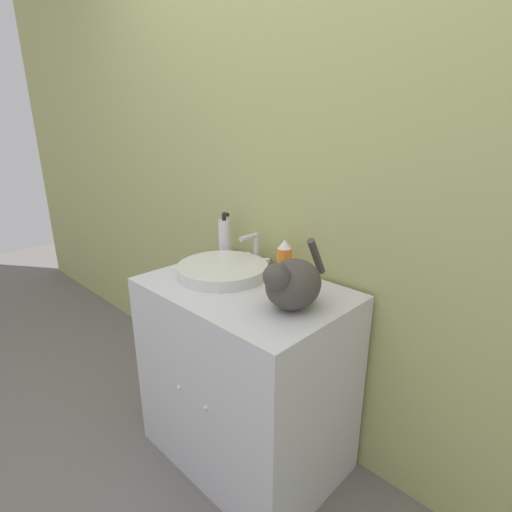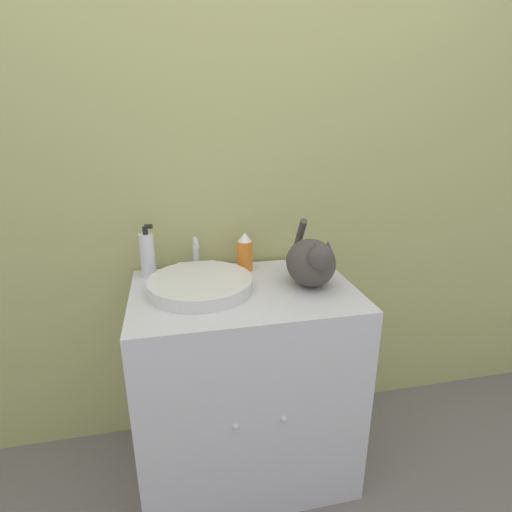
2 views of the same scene
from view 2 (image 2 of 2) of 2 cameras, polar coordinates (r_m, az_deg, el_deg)
wall_back at (r=1.67m, az=-3.96°, el=13.63°), size 6.00×0.05×2.50m
vanity_cabinet at (r=1.68m, az=-1.59°, el=-17.57°), size 0.82×0.57×0.81m
sink_basin at (r=1.47m, az=-7.95°, el=-4.04°), size 0.38×0.38×0.05m
faucet at (r=1.63m, az=-8.56°, el=-0.06°), size 0.16×0.11×0.14m
cat at (r=1.48m, az=7.94°, el=-0.77°), size 0.18×0.32×0.23m
soap_bottle at (r=1.61m, az=-15.24°, el=0.19°), size 0.06×0.06×0.21m
spray_bottle at (r=1.62m, az=-1.61°, el=0.55°), size 0.06×0.06×0.16m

